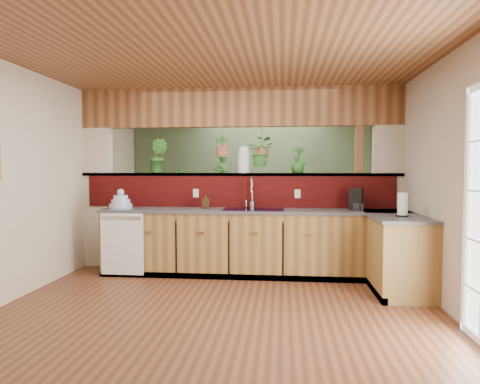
# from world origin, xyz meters

# --- Properties ---
(ground) EXTENTS (4.60, 7.00, 0.01)m
(ground) POSITION_xyz_m (0.00, 0.00, 0.00)
(ground) COLOR brown
(ground) RESTS_ON ground
(ceiling) EXTENTS (4.60, 7.00, 0.01)m
(ceiling) POSITION_xyz_m (0.00, 0.00, 2.60)
(ceiling) COLOR brown
(ceiling) RESTS_ON ground
(wall_back) EXTENTS (4.60, 0.02, 2.60)m
(wall_back) POSITION_xyz_m (0.00, 3.50, 1.30)
(wall_back) COLOR beige
(wall_back) RESTS_ON ground
(wall_front) EXTENTS (4.60, 0.02, 2.60)m
(wall_front) POSITION_xyz_m (0.00, -3.50, 1.30)
(wall_front) COLOR beige
(wall_front) RESTS_ON ground
(wall_left) EXTENTS (0.02, 7.00, 2.60)m
(wall_left) POSITION_xyz_m (-2.30, 0.00, 1.30)
(wall_left) COLOR beige
(wall_left) RESTS_ON ground
(wall_right) EXTENTS (0.02, 7.00, 2.60)m
(wall_right) POSITION_xyz_m (2.30, 0.00, 1.30)
(wall_right) COLOR beige
(wall_right) RESTS_ON ground
(pass_through_partition) EXTENTS (4.60, 0.21, 2.60)m
(pass_through_partition) POSITION_xyz_m (0.03, 1.35, 1.19)
(pass_through_partition) COLOR beige
(pass_through_partition) RESTS_ON ground
(pass_through_ledge) EXTENTS (4.60, 0.21, 0.04)m
(pass_through_ledge) POSITION_xyz_m (0.00, 1.35, 1.37)
(pass_through_ledge) COLOR brown
(pass_through_ledge) RESTS_ON ground
(header_beam) EXTENTS (4.60, 0.15, 0.55)m
(header_beam) POSITION_xyz_m (0.00, 1.35, 2.33)
(header_beam) COLOR brown
(header_beam) RESTS_ON ground
(sage_backwall) EXTENTS (4.55, 0.02, 2.55)m
(sage_backwall) POSITION_xyz_m (0.00, 3.48, 1.30)
(sage_backwall) COLOR #516847
(sage_backwall) RESTS_ON ground
(countertop) EXTENTS (4.14, 1.52, 0.90)m
(countertop) POSITION_xyz_m (0.84, 0.87, 0.45)
(countertop) COLOR brown
(countertop) RESTS_ON ground
(dishwasher) EXTENTS (0.58, 0.03, 0.82)m
(dishwasher) POSITION_xyz_m (-1.48, 0.66, 0.46)
(dishwasher) COLOR white
(dishwasher) RESTS_ON ground
(navy_sink) EXTENTS (0.82, 0.50, 0.18)m
(navy_sink) POSITION_xyz_m (0.25, 0.98, 0.82)
(navy_sink) COLOR black
(navy_sink) RESTS_ON countertop
(faucet) EXTENTS (0.20, 0.20, 0.45)m
(faucet) POSITION_xyz_m (0.21, 1.13, 1.14)
(faucet) COLOR #B7B7B2
(faucet) RESTS_ON countertop
(dish_stack) EXTENTS (0.31, 0.31, 0.27)m
(dish_stack) POSITION_xyz_m (-1.59, 0.91, 0.99)
(dish_stack) COLOR #A7BAD8
(dish_stack) RESTS_ON countertop
(soap_dispenser) EXTENTS (0.11, 0.11, 0.21)m
(soap_dispenser) POSITION_xyz_m (-0.42, 1.04, 1.01)
(soap_dispenser) COLOR #3C2815
(soap_dispenser) RESTS_ON countertop
(coffee_maker) EXTENTS (0.16, 0.27, 0.30)m
(coffee_maker) POSITION_xyz_m (1.62, 1.01, 1.04)
(coffee_maker) COLOR black
(coffee_maker) RESTS_ON countertop
(paper_towel) EXTENTS (0.14, 0.14, 0.29)m
(paper_towel) POSITION_xyz_m (2.02, 0.27, 1.03)
(paper_towel) COLOR black
(paper_towel) RESTS_ON countertop
(glass_jar) EXTENTS (0.17, 0.17, 0.38)m
(glass_jar) POSITION_xyz_m (0.08, 1.35, 1.58)
(glass_jar) COLOR silver
(glass_jar) RESTS_ON pass_through_ledge
(ledge_plant_left) EXTENTS (0.30, 0.25, 0.50)m
(ledge_plant_left) POSITION_xyz_m (-1.18, 1.35, 1.64)
(ledge_plant_left) COLOR #296322
(ledge_plant_left) RESTS_ON pass_through_ledge
(ledge_plant_right) EXTENTS (0.27, 0.27, 0.38)m
(ledge_plant_right) POSITION_xyz_m (0.85, 1.35, 1.58)
(ledge_plant_right) COLOR #296322
(ledge_plant_right) RESTS_ON pass_through_ledge
(hanging_plant_a) EXTENTS (0.21, 0.18, 0.51)m
(hanging_plant_a) POSITION_xyz_m (-0.23, 1.35, 1.86)
(hanging_plant_a) COLOR brown
(hanging_plant_a) RESTS_ON header_beam
(hanging_plant_b) EXTENTS (0.42, 0.38, 0.54)m
(hanging_plant_b) POSITION_xyz_m (0.34, 1.35, 1.87)
(hanging_plant_b) COLOR brown
(hanging_plant_b) RESTS_ON header_beam
(shelving_console) EXTENTS (1.70, 0.69, 1.10)m
(shelving_console) POSITION_xyz_m (-0.83, 3.25, 0.50)
(shelving_console) COLOR black
(shelving_console) RESTS_ON ground
(shelf_plant_a) EXTENTS (0.22, 0.15, 0.40)m
(shelf_plant_a) POSITION_xyz_m (-1.33, 3.25, 1.25)
(shelf_plant_a) COLOR #296322
(shelf_plant_a) RESTS_ON shelving_console
(shelf_plant_b) EXTENTS (0.34, 0.34, 0.50)m
(shelf_plant_b) POSITION_xyz_m (-0.51, 3.25, 1.30)
(shelf_plant_b) COLOR #296322
(shelf_plant_b) RESTS_ON shelving_console
(floor_plant) EXTENTS (0.82, 0.77, 0.74)m
(floor_plant) POSITION_xyz_m (0.68, 2.48, 0.37)
(floor_plant) COLOR #296322
(floor_plant) RESTS_ON ground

